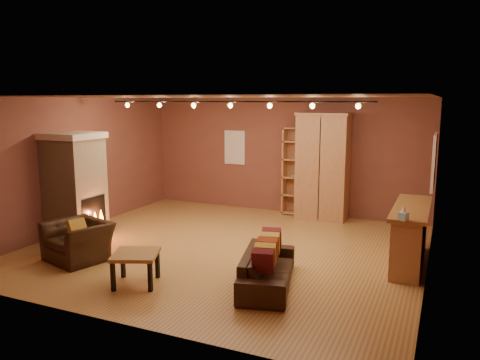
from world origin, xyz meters
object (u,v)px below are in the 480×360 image
at_px(fireplace, 75,186).
at_px(armchair, 78,235).
at_px(bar_counter, 410,235).
at_px(loveseat, 268,262).
at_px(armoire, 323,166).
at_px(coffee_table, 136,257).
at_px(bookcase, 301,171).

bearing_deg(fireplace, armchair, -46.44).
height_order(bar_counter, loveseat, bar_counter).
distance_m(armoire, bar_counter, 3.33).
relative_size(fireplace, coffee_table, 2.50).
height_order(fireplace, bar_counter, fireplace).
relative_size(bookcase, coffee_table, 2.49).
distance_m(armoire, armchair, 5.59).
bearing_deg(bar_counter, fireplace, -170.13).
distance_m(bookcase, loveseat, 4.62).
bearing_deg(armchair, fireplace, 149.64).
xyz_separation_m(fireplace, bar_counter, (6.24, 1.09, -0.55)).
bearing_deg(loveseat, coffee_table, 98.96).
xyz_separation_m(bookcase, bar_counter, (2.69, -2.65, -0.56)).
bearing_deg(armoire, bookcase, 160.31).
height_order(loveseat, armchair, armchair).
relative_size(fireplace, bar_counter, 1.01).
bearing_deg(bar_counter, loveseat, -135.33).
relative_size(armoire, coffee_table, 2.90).
height_order(bookcase, armchair, bookcase).
distance_m(bookcase, armoire, 0.62).
bearing_deg(bar_counter, armchair, -158.19).
height_order(bookcase, coffee_table, bookcase).
height_order(fireplace, loveseat, fireplace).
relative_size(armoire, armchair, 2.10).
xyz_separation_m(fireplace, coffee_table, (2.55, -1.52, -0.64)).
bearing_deg(bookcase, armoire, -19.69).
distance_m(armoire, loveseat, 4.39).
bearing_deg(fireplace, armoire, 40.70).
distance_m(bookcase, armchair, 5.45).
bearing_deg(coffee_table, armoire, 72.90).
bearing_deg(armchair, bar_counter, 37.88).
height_order(armoire, bar_counter, armoire).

